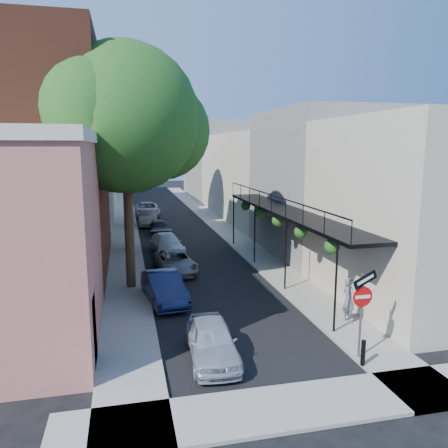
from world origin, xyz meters
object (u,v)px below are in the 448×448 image
sign_post (362,300)px  parked_car_b (164,288)px  oak_near (135,122)px  parked_car_e (159,227)px  oak_mid (131,142)px  parked_car_c (175,262)px  oak_far (129,129)px  parked_car_f (149,218)px  bollard (363,353)px  parked_car_a (212,341)px  pedestrian (349,300)px  parked_car_d (167,244)px  parked_car_g (147,209)px

sign_post → parked_car_b: size_ratio=0.74×
oak_near → parked_car_e: 15.18m
oak_mid → parked_car_e: oak_mid is taller
parked_car_e → parked_car_c: bearing=-90.8°
oak_far → parked_car_f: 7.69m
bollard → parked_car_e: (-4.40, 22.92, 0.04)m
parked_car_a → parked_car_c: size_ratio=0.89×
pedestrian → oak_mid: bearing=19.6°
parked_car_b → parked_car_e: bearing=78.5°
parked_car_b → parked_car_d: 9.14m
oak_mid → pedestrian: bearing=-62.2°
parked_car_b → pedestrian: bearing=-39.2°
parked_car_a → parked_car_f: parked_car_f is taller
parked_car_a → parked_car_f: (-0.59, 25.34, 0.06)m
oak_far → parked_car_b: size_ratio=2.96×
bollard → pedestrian: size_ratio=0.46×
bollard → parked_car_f: 27.43m
parked_car_d → parked_car_a: bearing=-95.8°
parked_car_b → parked_car_e: parked_car_b is taller
parked_car_d → parked_car_f: size_ratio=1.02×
oak_near → parked_car_d: (1.97, 6.60, -7.26)m
parked_car_c → bollard: bearing=-75.0°
parked_car_a → parked_car_b: 5.73m
oak_near → oak_mid: 8.01m
parked_car_d → pedestrian: (5.64, -13.16, 0.38)m
oak_near → parked_car_a: bearing=-76.4°
oak_mid → parked_car_f: bearing=81.2°
parked_car_e → parked_car_g: (-0.42, 9.31, 0.12)m
bollard → oak_far: bearing=103.4°
parked_car_f → parked_car_g: size_ratio=0.85×
parked_car_c → parked_car_d: bearing=84.7°
parked_car_a → oak_far: bearing=97.4°
parked_car_b → parked_car_d: bearing=75.9°
parked_car_a → parked_car_g: bearing=93.8°
oak_far → parked_car_f: oak_far is taller
sign_post → oak_near: oak_near is taller
oak_near → parked_car_g: 23.65m
bollard → parked_car_e: size_ratio=0.24×
parked_car_d → oak_near: bearing=-112.5°
oak_near → oak_far: oak_far is taller
parked_car_c → parked_car_g: (-0.42, 20.37, 0.11)m
oak_mid → parked_car_b: 12.30m
sign_post → parked_car_c: sign_post is taller
oak_mid → parked_car_a: oak_mid is taller
parked_car_a → parked_car_b: bearing=103.2°
oak_near → pedestrian: 12.18m
sign_post → parked_car_e: sign_post is taller
sign_post → bollard: sign_post is taller
parked_car_d → parked_car_e: 6.56m
parked_car_d → parked_car_g: parked_car_g is taller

